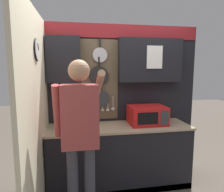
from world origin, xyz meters
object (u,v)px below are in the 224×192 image
utensil_crock (90,121)px  person (80,128)px  microwave (147,115)px  knife_block (66,121)px

utensil_crock → person: (-0.14, -0.66, 0.09)m
microwave → person: 1.18m
person → microwave: bearing=34.1°
utensil_crock → person: bearing=-102.2°
knife_block → person: person is taller
utensil_crock → person: 0.68m
knife_block → person: 0.69m
utensil_crock → person: size_ratio=0.19×
microwave → knife_block: bearing=180.0°
utensil_crock → microwave: bearing=-0.1°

